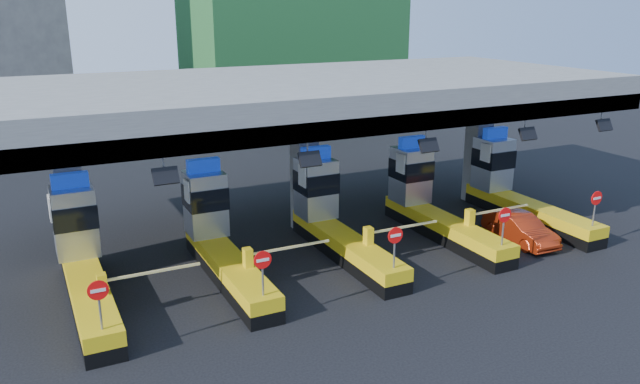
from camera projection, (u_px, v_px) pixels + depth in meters
name	position (u px, v px, depth m)	size (l,w,h in m)	color
ground	(334.00, 250.00, 26.56)	(120.00, 120.00, 0.00)	black
toll_canopy	(305.00, 98.00, 27.26)	(28.00, 12.09, 7.00)	slate
toll_lane_far_left	(82.00, 258.00, 22.17)	(4.43, 8.00, 4.16)	black
toll_lane_left	(218.00, 236.00, 24.28)	(4.43, 8.00, 4.16)	black
toll_lane_center	(332.00, 217.00, 26.40)	(4.43, 8.00, 4.16)	black
toll_lane_right	(429.00, 202.00, 28.51)	(4.43, 8.00, 4.16)	black
toll_lane_far_right	(512.00, 188.00, 30.62)	(4.43, 8.00, 4.16)	black
red_car	(520.00, 229.00, 27.31)	(1.32, 3.80, 1.25)	maroon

